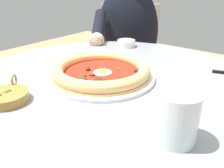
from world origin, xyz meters
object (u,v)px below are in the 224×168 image
object	(u,v)px
ramekin_capers	(126,43)
cafe_chair_diner	(128,59)
dining_table	(112,116)
olive_pan	(6,96)
water_glass	(176,120)
fork_utensil	(212,108)
steak_knife	(216,72)
diner_person	(126,67)
pizza_on_plate	(101,72)

from	to	relation	value
ramekin_capers	cafe_chair_diner	bearing A→B (deg)	-147.52
dining_table	olive_pan	bearing A→B (deg)	-24.17
water_glass	fork_utensil	size ratio (longest dim) A/B	0.55
steak_knife	dining_table	bearing A→B (deg)	-43.33
water_glass	diner_person	size ratio (longest dim) A/B	0.09
dining_table	diner_person	world-z (taller)	diner_person
ramekin_capers	diner_person	world-z (taller)	diner_person
water_glass	fork_utensil	world-z (taller)	water_glass
cafe_chair_diner	diner_person	bearing A→B (deg)	29.90
fork_utensil	diner_person	size ratio (longest dim) A/B	0.16
ramekin_capers	olive_pan	bearing A→B (deg)	5.47
pizza_on_plate	fork_utensil	bearing A→B (deg)	93.81
dining_table	water_glass	distance (m)	0.36
ramekin_capers	fork_utensil	world-z (taller)	ramekin_capers
dining_table	olive_pan	size ratio (longest dim) A/B	7.93
steak_knife	ramekin_capers	bearing A→B (deg)	-101.44
pizza_on_plate	fork_utensil	distance (m)	0.33
olive_pan	diner_person	world-z (taller)	diner_person
dining_table	fork_utensil	world-z (taller)	fork_utensil
dining_table	steak_knife	world-z (taller)	steak_knife
diner_person	water_glass	bearing A→B (deg)	39.74
dining_table	steak_knife	size ratio (longest dim) A/B	4.26
ramekin_capers	diner_person	size ratio (longest dim) A/B	0.07
dining_table	pizza_on_plate	world-z (taller)	pizza_on_plate
ramekin_capers	fork_utensil	distance (m)	0.57
water_glass	steak_knife	size ratio (longest dim) A/B	0.45
pizza_on_plate	diner_person	xyz separation A→B (m)	(-0.62, -0.33, -0.24)
ramekin_capers	fork_utensil	size ratio (longest dim) A/B	0.43
fork_utensil	cafe_chair_diner	bearing A→B (deg)	-134.80
olive_pan	ramekin_capers	bearing A→B (deg)	-174.53
steak_knife	diner_person	world-z (taller)	diner_person
pizza_on_plate	ramekin_capers	size ratio (longest dim) A/B	4.18
pizza_on_plate	water_glass	distance (m)	0.34
pizza_on_plate	ramekin_capers	distance (m)	0.38
olive_pan	fork_utensil	world-z (taller)	olive_pan
olive_pan	cafe_chair_diner	world-z (taller)	cafe_chair_diner
water_glass	ramekin_capers	bearing A→B (deg)	-137.31
pizza_on_plate	ramekin_capers	xyz separation A→B (m)	(-0.35, -0.15, -0.00)
steak_knife	ramekin_capers	xyz separation A→B (m)	(-0.08, -0.41, 0.01)
ramekin_capers	water_glass	bearing A→B (deg)	42.69
cafe_chair_diner	olive_pan	bearing A→B (deg)	17.25
dining_table	pizza_on_plate	xyz separation A→B (m)	(0.01, -0.03, 0.15)
pizza_on_plate	fork_utensil	xyz separation A→B (m)	(-0.02, 0.33, -0.02)
olive_pan	cafe_chair_diner	xyz separation A→B (m)	(-1.00, -0.31, -0.23)
steak_knife	fork_utensil	xyz separation A→B (m)	(0.24, 0.06, -0.00)
water_glass	steak_knife	xyz separation A→B (m)	(-0.41, -0.04, -0.04)
dining_table	ramekin_capers	distance (m)	0.41
diner_person	fork_utensil	bearing A→B (deg)	47.73
dining_table	olive_pan	xyz separation A→B (m)	(0.27, -0.12, 0.14)
water_glass	cafe_chair_diner	world-z (taller)	cafe_chair_diner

